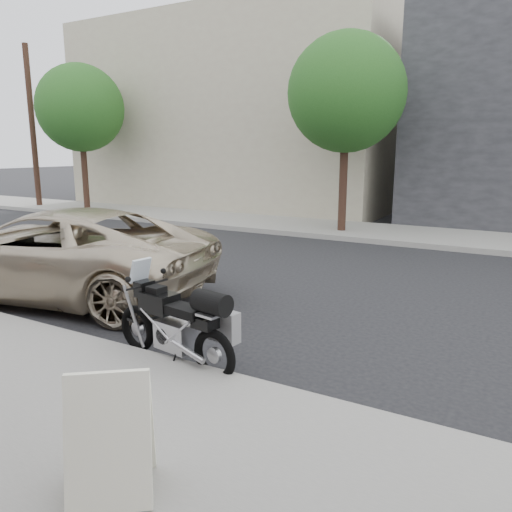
{
  "coord_description": "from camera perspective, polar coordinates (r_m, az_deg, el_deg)",
  "views": [
    {
      "loc": [
        -3.18,
        8.33,
        2.57
      ],
      "look_at": [
        0.67,
        1.59,
        0.9
      ],
      "focal_mm": 35.0,
      "sensor_mm": 36.0,
      "label": 1
    }
  ],
  "objects": [
    {
      "name": "street_tree_mid",
      "position": [
        15.32,
        10.29,
        17.84
      ],
      "size": [
        3.4,
        3.4,
        5.7
      ],
      "color": "#352018",
      "rests_on": "far_sidewalk"
    },
    {
      "name": "far_building_cream",
      "position": [
        25.04,
        0.58,
        15.42
      ],
      "size": [
        14.0,
        11.0,
        8.0
      ],
      "color": "#A19681",
      "rests_on": "ground"
    },
    {
      "name": "minivan",
      "position": [
        9.48,
        -21.86,
        0.37
      ],
      "size": [
        6.0,
        3.62,
        1.56
      ],
      "primitive_type": "imported",
      "rotation": [
        0.0,
        0.0,
        1.76
      ],
      "color": "#C5B599",
      "rests_on": "ground"
    },
    {
      "name": "motorcycle",
      "position": [
        6.03,
        -8.53,
        -7.69
      ],
      "size": [
        1.97,
        0.67,
        1.25
      ],
      "rotation": [
        0.0,
        0.0,
        -0.16
      ],
      "color": "black",
      "rests_on": "ground"
    },
    {
      "name": "sandwich_sign",
      "position": [
        3.87,
        -16.29,
        -18.81
      ],
      "size": [
        0.78,
        0.77,
        0.93
      ],
      "rotation": [
        0.0,
        0.0,
        0.67
      ],
      "color": "white",
      "rests_on": "near_sidewalk"
    },
    {
      "name": "utility_pole",
      "position": [
        23.96,
        -24.19,
        13.34
      ],
      "size": [
        0.24,
        0.24,
        6.7
      ],
      "primitive_type": "cylinder",
      "color": "#352018",
      "rests_on": "far_sidewalk"
    },
    {
      "name": "street_tree_right",
      "position": [
        21.67,
        -19.45,
        15.63
      ],
      "size": [
        3.4,
        3.4,
        5.7
      ],
      "color": "#352018",
      "rests_on": "far_sidewalk"
    },
    {
      "name": "ground",
      "position": [
        9.28,
        8.48,
        -4.07
      ],
      "size": [
        120.0,
        120.0,
        0.0
      ],
      "primitive_type": "plane",
      "color": "black",
      "rests_on": "ground"
    },
    {
      "name": "far_sidewalk",
      "position": [
        15.37,
        17.38,
        2.25
      ],
      "size": [
        44.0,
        3.0,
        0.15
      ],
      "primitive_type": "cube",
      "color": "gray",
      "rests_on": "ground"
    }
  ]
}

